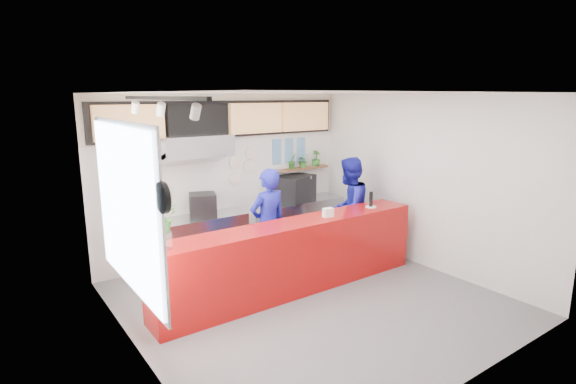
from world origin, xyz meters
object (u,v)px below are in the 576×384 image
espresso_machine (294,188)px  staff_right (349,208)px  service_counter (294,257)px  panini_oven (203,205)px  staff_center (268,225)px  pepper_mill (371,199)px

espresso_machine → staff_right: bearing=-93.6°
service_counter → panini_oven: size_ratio=10.14×
service_counter → espresso_machine: size_ratio=5.69×
staff_center → pepper_mill: size_ratio=7.28×
staff_center → staff_right: (1.76, -0.02, 0.02)m
panini_oven → staff_right: bearing=-6.3°
staff_center → staff_right: staff_right is taller
panini_oven → espresso_machine: 1.98m
panini_oven → service_counter: bearing=-49.8°
panini_oven → staff_center: staff_center is taller
panini_oven → pepper_mill: bearing=-18.4°
panini_oven → espresso_machine: espresso_machine is taller
staff_right → pepper_mill: 0.71m
service_counter → staff_center: 0.74m
pepper_mill → panini_oven: bearing=141.3°
service_counter → pepper_mill: (1.61, -0.01, 0.69)m
panini_oven → staff_center: bearing=-42.6°
service_counter → espresso_machine: bearing=53.6°
espresso_machine → staff_center: size_ratio=0.43×
service_counter → staff_center: staff_center is taller
espresso_machine → pepper_mill: (0.28, -1.81, 0.09)m
staff_center → pepper_mill: bearing=155.1°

